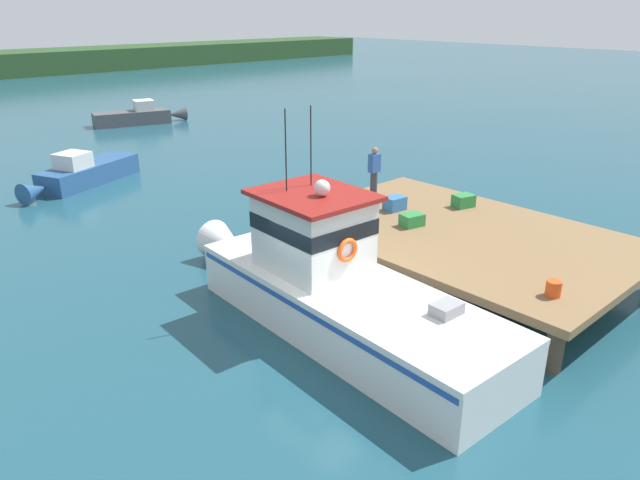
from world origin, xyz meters
The scene contains 12 objects.
ground_plane centered at (0.00, 0.00, 0.00)m, with size 200.00×200.00×0.00m, color #1E4C5B.
dock centered at (4.80, 0.00, 1.07)m, with size 6.00×9.00×1.20m.
main_fishing_boat centered at (0.23, 0.24, 1.01)m, with size 2.91×9.87×4.80m.
crate_stack_near_edge centered at (4.12, 1.12, 1.37)m, with size 0.60×0.44×0.34m, color #2D8442.
crate_single_by_cleat centered at (6.55, 1.13, 1.39)m, with size 0.60×0.44×0.37m, color #2D8442.
crate_stack_mid_dock centered at (4.81, 2.33, 1.40)m, with size 0.60×0.44×0.40m, color #3370B2.
bait_bucket centered at (2.96, -3.55, 1.37)m, with size 0.32×0.32×0.34m, color #E04C19.
deckhand_by_the_boat centered at (5.17, 3.51, 2.06)m, with size 0.36×0.22×1.63m.
moored_boat_outer_mooring centered at (8.65, 26.40, 0.49)m, with size 5.76×2.56×1.44m.
moored_boat_near_channel centered at (0.64, 15.38, 0.49)m, with size 5.54×3.25×1.42m.
mooring_buoy_inshore centered at (0.42, 17.34, 0.18)m, with size 0.37×0.37×0.37m, color #EA5B19.
mooring_buoy_spare_mooring centered at (2.75, 17.85, 0.22)m, with size 0.43×0.43×0.43m, color red.
Camera 1 is at (-8.02, -8.33, 6.79)m, focal length 33.09 mm.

